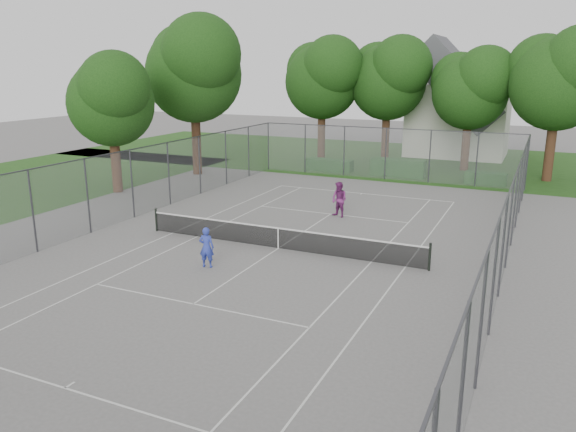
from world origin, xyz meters
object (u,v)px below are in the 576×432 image
at_px(house, 459,108).
at_px(tennis_net, 278,237).
at_px(girl_player, 207,247).
at_px(woman_player, 339,200).

bearing_deg(house, tennis_net, -95.31).
distance_m(house, girl_player, 33.79).
distance_m(girl_player, woman_player, 9.49).
distance_m(house, woman_player, 24.41).
relative_size(tennis_net, house, 1.28).
height_order(tennis_net, woman_player, woman_player).
bearing_deg(girl_player, house, -110.72).
bearing_deg(tennis_net, woman_player, 84.56).
xyz_separation_m(house, woman_player, (-2.23, -24.10, -3.15)).
xyz_separation_m(girl_player, woman_player, (2.09, 9.26, 0.11)).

